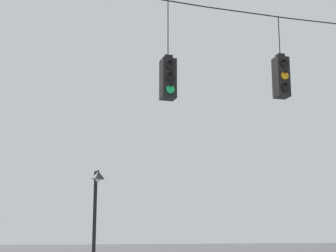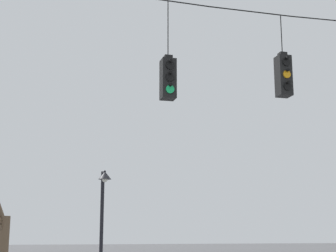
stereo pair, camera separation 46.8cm
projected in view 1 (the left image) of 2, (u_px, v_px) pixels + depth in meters
span_wire at (250, 9)px, 13.26m from camera, size 15.75×0.03×0.34m
traffic_light_over_intersection at (168, 78)px, 12.18m from camera, size 0.34×0.46×2.49m
traffic_light_near_left_pole at (281, 77)px, 13.13m from camera, size 0.34×0.46×2.18m
street_lamp at (96, 207)px, 16.92m from camera, size 0.43×0.75×4.29m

